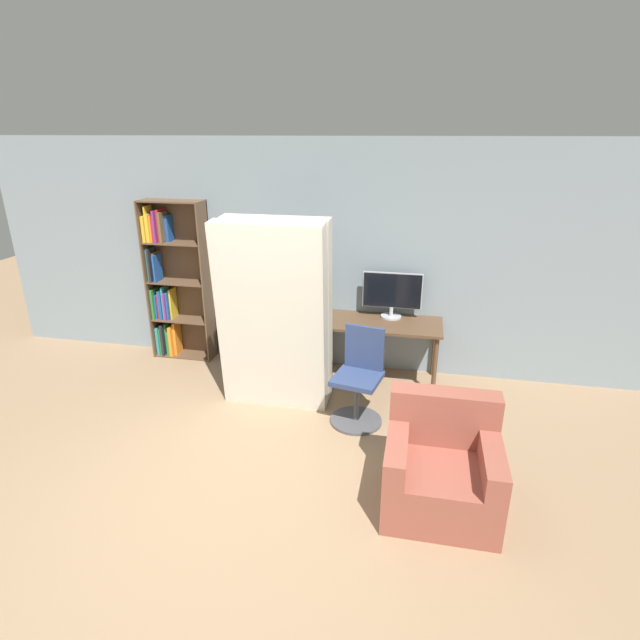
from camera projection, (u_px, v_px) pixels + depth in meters
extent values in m
plane|color=#937556|center=(224.00, 510.00, 3.86)|extent=(16.00, 16.00, 0.00)
cube|color=gray|center=(305.00, 257.00, 5.92)|extent=(8.00, 0.06, 2.70)
cube|color=brown|center=(381.00, 323.00, 5.64)|extent=(1.37, 0.64, 0.03)
cylinder|color=brown|center=(322.00, 357.00, 5.65)|extent=(0.05, 0.05, 0.70)
cylinder|color=brown|center=(435.00, 367.00, 5.41)|extent=(0.05, 0.05, 0.70)
cylinder|color=brown|center=(331.00, 340.00, 6.12)|extent=(0.05, 0.05, 0.70)
cylinder|color=brown|center=(434.00, 348.00, 5.89)|extent=(0.05, 0.05, 0.70)
cylinder|color=#B7B7BC|center=(391.00, 316.00, 5.78)|extent=(0.24, 0.24, 0.02)
cylinder|color=#B7B7BC|center=(391.00, 311.00, 5.76)|extent=(0.04, 0.04, 0.11)
cube|color=#B7B7BC|center=(392.00, 290.00, 5.67)|extent=(0.68, 0.02, 0.42)
cube|color=black|center=(392.00, 290.00, 5.67)|extent=(0.65, 0.03, 0.39)
cylinder|color=#4C4C51|center=(356.00, 420.00, 5.03)|extent=(0.52, 0.52, 0.03)
cylinder|color=#4C4C51|center=(356.00, 400.00, 4.95)|extent=(0.05, 0.05, 0.43)
cube|color=navy|center=(357.00, 379.00, 4.86)|extent=(0.52, 0.52, 0.05)
cube|color=navy|center=(364.00, 347.00, 4.94)|extent=(0.40, 0.12, 0.45)
cube|color=brown|center=(151.00, 280.00, 6.25)|extent=(0.02, 0.30, 1.99)
cube|color=brown|center=(207.00, 284.00, 6.10)|extent=(0.02, 0.30, 1.99)
cube|color=brown|center=(184.00, 279.00, 6.30)|extent=(0.77, 0.02, 1.99)
cube|color=brown|center=(186.00, 354.00, 6.53)|extent=(0.73, 0.26, 0.02)
cube|color=brown|center=(183.00, 319.00, 6.35)|extent=(0.73, 0.26, 0.02)
cube|color=brown|center=(179.00, 282.00, 6.18)|extent=(0.73, 0.26, 0.02)
cube|color=brown|center=(175.00, 243.00, 6.00)|extent=(0.73, 0.26, 0.02)
cube|color=brown|center=(170.00, 201.00, 5.83)|extent=(0.73, 0.26, 0.02)
cube|color=teal|center=(161.00, 339.00, 6.53)|extent=(0.03, 0.22, 0.36)
cube|color=#287A38|center=(164.00, 340.00, 6.52)|extent=(0.03, 0.19, 0.35)
cube|color=#232328|center=(166.00, 338.00, 6.49)|extent=(0.03, 0.22, 0.41)
cube|color=#287A38|center=(169.00, 337.00, 6.51)|extent=(0.02, 0.16, 0.41)
cube|color=#287A38|center=(171.00, 342.00, 6.49)|extent=(0.03, 0.18, 0.31)
cube|color=orange|center=(174.00, 339.00, 6.47)|extent=(0.04, 0.22, 0.39)
cube|color=orange|center=(177.00, 337.00, 6.48)|extent=(0.03, 0.17, 0.43)
cube|color=#287A38|center=(156.00, 303.00, 6.34)|extent=(0.03, 0.22, 0.38)
cube|color=#1E4C9E|center=(159.00, 306.00, 6.36)|extent=(0.02, 0.18, 0.30)
cube|color=red|center=(161.00, 305.00, 6.35)|extent=(0.02, 0.16, 0.32)
cube|color=#1E4C9E|center=(162.00, 304.00, 6.31)|extent=(0.04, 0.16, 0.37)
cube|color=teal|center=(166.00, 302.00, 6.32)|extent=(0.02, 0.20, 0.42)
cube|color=#7A2D84|center=(167.00, 306.00, 6.29)|extent=(0.02, 0.16, 0.34)
cube|color=#1E4C9E|center=(169.00, 305.00, 6.30)|extent=(0.02, 0.15, 0.36)
cube|color=gold|center=(173.00, 303.00, 6.33)|extent=(0.02, 0.17, 0.38)
cube|color=teal|center=(152.00, 263.00, 6.18)|extent=(0.02, 0.22, 0.41)
cube|color=#232328|center=(152.00, 264.00, 6.14)|extent=(0.02, 0.20, 0.41)
cube|color=brown|center=(157.00, 266.00, 6.19)|extent=(0.03, 0.18, 0.36)
cube|color=#1E4C9E|center=(158.00, 268.00, 6.14)|extent=(0.02, 0.20, 0.34)
cube|color=gold|center=(146.00, 229.00, 5.97)|extent=(0.04, 0.15, 0.31)
cube|color=gold|center=(149.00, 224.00, 5.97)|extent=(0.02, 0.17, 0.43)
cube|color=gold|center=(151.00, 227.00, 5.97)|extent=(0.02, 0.19, 0.34)
cube|color=orange|center=(155.00, 228.00, 5.99)|extent=(0.03, 0.21, 0.31)
cube|color=red|center=(156.00, 228.00, 5.97)|extent=(0.03, 0.20, 0.32)
cube|color=#7A2D84|center=(157.00, 226.00, 5.94)|extent=(0.02, 0.20, 0.38)
cube|color=red|center=(162.00, 225.00, 5.97)|extent=(0.03, 0.22, 0.39)
cube|color=brown|center=(164.00, 227.00, 5.94)|extent=(0.03, 0.22, 0.36)
cube|color=#1E4C9E|center=(169.00, 228.00, 6.00)|extent=(0.03, 0.15, 0.32)
cube|color=beige|center=(271.00, 319.00, 4.99)|extent=(1.10, 0.36, 1.97)
cube|color=beige|center=(325.00, 323.00, 4.89)|extent=(0.01, 0.36, 1.93)
cube|color=beige|center=(279.00, 310.00, 5.24)|extent=(1.10, 0.31, 1.97)
cube|color=beige|center=(330.00, 314.00, 5.14)|extent=(0.01, 0.31, 1.93)
cube|color=#934C3D|center=(440.00, 485.00, 3.83)|extent=(0.85, 0.80, 0.40)
cube|color=#934C3D|center=(444.00, 417.00, 3.96)|extent=(0.85, 0.20, 0.45)
cube|color=#934C3D|center=(397.00, 447.00, 3.79)|extent=(0.16, 0.80, 0.20)
cube|color=#934C3D|center=(492.00, 458.00, 3.66)|extent=(0.16, 0.80, 0.20)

